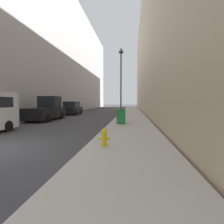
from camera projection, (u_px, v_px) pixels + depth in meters
sidewalk_right at (131, 114)px, 23.33m from camera, size 3.21×60.00×0.14m
building_left_glass at (45, 56)px, 32.50m from camera, size 12.00×60.00×20.64m
building_right_stone at (177, 51)px, 29.77m from camera, size 12.00×60.00×20.71m
fire_hydrant at (104, 137)px, 6.36m from camera, size 0.44×0.33×0.63m
trash_bin at (121, 116)px, 12.76m from camera, size 0.63×0.68×1.05m
lamppost at (121, 71)px, 16.17m from camera, size 0.49×0.49×6.62m
pickup_truck at (47, 110)px, 16.50m from camera, size 2.01×4.86×2.28m
parked_sedan_near at (72, 109)px, 23.44m from camera, size 1.94×4.05×1.76m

